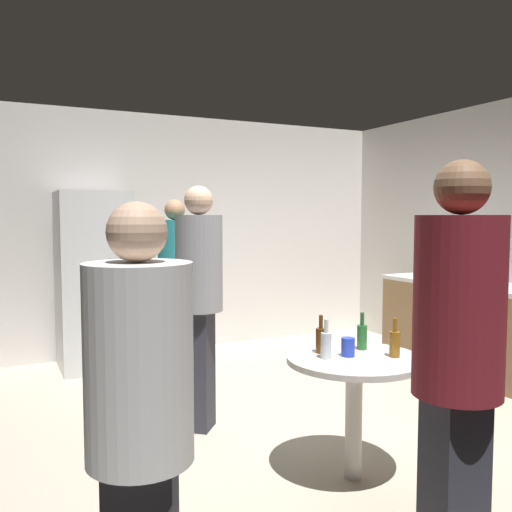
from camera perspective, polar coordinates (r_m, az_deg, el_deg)
name	(u,v)px	position (r m, az deg, el deg)	size (l,w,h in m)	color
ground_plane	(288,430)	(4.32, 3.41, -17.65)	(5.20, 5.20, 0.10)	#B2A893
wall_back	(178,234)	(6.43, -8.14, 2.32)	(5.32, 0.06, 2.70)	silver
refrigerator	(94,281)	(5.81, -16.53, -2.47)	(0.70, 0.68, 1.80)	silver
kitchen_counter	(470,328)	(5.86, 21.41, -6.96)	(0.64, 1.99, 0.90)	olive
kettle	(431,271)	(6.10, 17.78, -1.51)	(0.24, 0.17, 0.18)	#B2B2B7
wine_bottle_on_counter	(474,270)	(5.86, 21.76, -1.37)	(0.08, 0.08, 0.31)	#3F141E
foreground_table	(354,374)	(3.34, 10.20, -12.02)	(0.80, 0.80, 0.73)	beige
beer_bottle_amber	(395,343)	(3.33, 14.27, -8.77)	(0.06, 0.06, 0.23)	#8C5919
beer_bottle_brown	(321,339)	(3.34, 6.77, -8.62)	(0.06, 0.06, 0.23)	#593314
beer_bottle_green	(362,336)	(3.47, 10.99, -8.19)	(0.06, 0.06, 0.23)	#26662D
beer_bottle_clear	(326,344)	(3.22, 7.31, -9.12)	(0.06, 0.06, 0.23)	silver
plastic_cup_blue	(348,347)	(3.30, 9.57, -9.34)	(0.08, 0.08, 0.11)	blue
person_in_white_shirt	(140,415)	(1.82, -12.02, -15.90)	(0.45, 0.45, 1.60)	#2D2D38
person_in_maroon_shirt	(458,352)	(2.26, 20.28, -9.36)	(0.35, 0.35, 1.77)	#2D2D38
person_in_gray_shirt	(199,288)	(3.97, -5.94, -3.29)	(0.48, 0.48, 1.77)	#2D2D38
person_in_teal_shirt	(175,272)	(5.45, -8.41, -1.63)	(0.42, 0.42, 1.72)	#2D2D38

